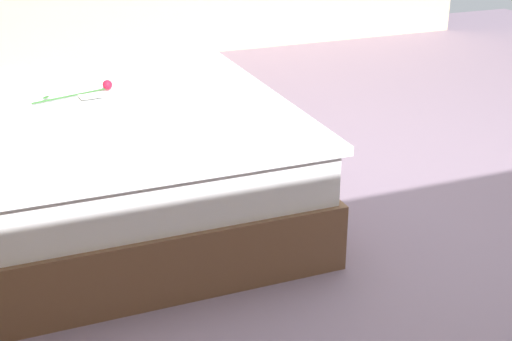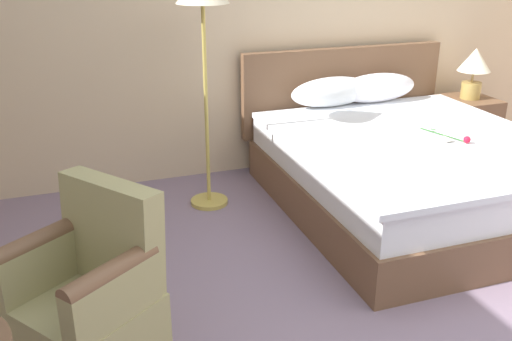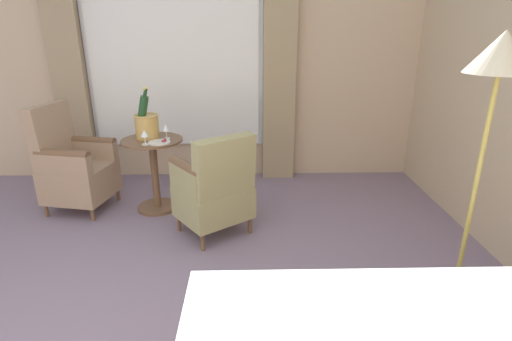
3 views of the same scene
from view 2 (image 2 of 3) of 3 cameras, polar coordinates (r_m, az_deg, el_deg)
wall_headboard_side at (r=4.89m, az=3.91°, el=16.11°), size 6.90×0.12×2.71m
bed at (r=4.33m, az=14.59°, el=0.49°), size 1.84×2.17×1.02m
nightstand at (r=5.52m, az=20.20°, el=4.03°), size 0.46×0.46×0.55m
bedside_lamp at (r=5.39m, az=20.98°, el=9.71°), size 0.28×0.28×0.44m
floor_lamp_brass at (r=3.96m, az=-5.34°, el=15.87°), size 0.36×0.36×1.69m
armchair_by_window at (r=2.63m, az=-16.24°, el=-11.73°), size 0.73×0.74×0.90m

